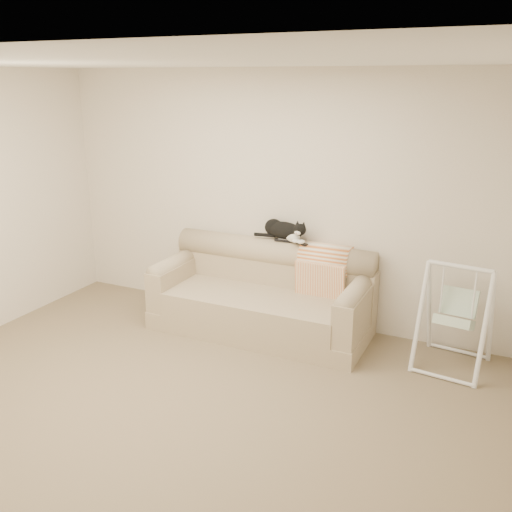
% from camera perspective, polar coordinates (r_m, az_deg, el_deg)
% --- Properties ---
extents(ground_plane, '(5.00, 5.00, 0.00)m').
position_cam_1_polar(ground_plane, '(4.76, -7.94, -14.44)').
color(ground_plane, brown).
rests_on(ground_plane, ground).
extents(room_shell, '(5.04, 4.04, 2.60)m').
position_cam_1_polar(room_shell, '(4.16, -8.80, 3.73)').
color(room_shell, beige).
rests_on(room_shell, ground).
extents(sofa, '(2.20, 0.93, 0.90)m').
position_cam_1_polar(sofa, '(5.86, 0.72, -4.09)').
color(sofa, tan).
rests_on(sofa, ground).
extents(remote_a, '(0.18, 0.06, 0.03)m').
position_cam_1_polar(remote_a, '(5.83, 2.76, 1.59)').
color(remote_a, black).
rests_on(remote_a, sofa).
extents(remote_b, '(0.17, 0.13, 0.02)m').
position_cam_1_polar(remote_b, '(5.75, 4.52, 1.29)').
color(remote_b, black).
rests_on(remote_b, sofa).
extents(tuxedo_cat, '(0.59, 0.30, 0.23)m').
position_cam_1_polar(tuxedo_cat, '(5.83, 2.85, 2.59)').
color(tuxedo_cat, black).
rests_on(tuxedo_cat, sofa).
extents(throw_blanket, '(0.50, 0.38, 0.58)m').
position_cam_1_polar(throw_blanket, '(5.74, 6.93, -0.73)').
color(throw_blanket, orange).
rests_on(throw_blanket, sofa).
extents(baby_swing, '(0.66, 0.69, 0.97)m').
position_cam_1_polar(baby_swing, '(5.36, 19.32, -5.69)').
color(baby_swing, white).
rests_on(baby_swing, ground).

